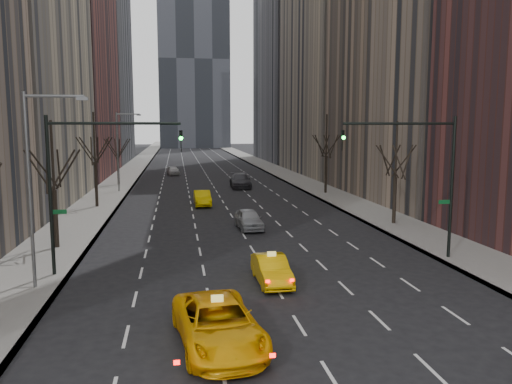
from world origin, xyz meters
name	(u,v)px	position (x,y,z in m)	size (l,w,h in m)	color
ground	(331,376)	(0.00, 0.00, 0.00)	(400.00, 400.00, 0.00)	black
sidewalk_left	(130,172)	(-12.25, 70.00, 0.07)	(4.50, 320.00, 0.15)	slate
sidewalk_right	(276,170)	(12.25, 70.00, 0.07)	(4.50, 320.00, 0.15)	slate
bld_left_far	(58,28)	(-21.50, 66.00, 22.00)	(14.00, 28.00, 44.00)	brown
bld_left_deep	(90,16)	(-21.50, 96.00, 30.00)	(14.00, 30.00, 60.00)	slate
bld_right_far	(342,14)	(21.50, 64.00, 25.00)	(14.00, 28.00, 50.00)	tan
bld_right_deep	(296,26)	(21.50, 95.00, 29.00)	(14.00, 30.00, 58.00)	slate
tree_lw_b	(54,190)	(-12.00, 18.00, 3.72)	(3.36, 3.50, 7.82)	black
tree_lw_c	(95,165)	(-12.00, 34.00, 4.04)	(3.36, 3.50, 8.74)	black
tree_lw_d	(118,158)	(-12.00, 52.00, 3.56)	(3.36, 3.50, 7.36)	black
tree_rw_b	(395,177)	(12.00, 22.00, 3.72)	(3.36, 3.50, 7.82)	black
tree_rw_c	(326,158)	(12.00, 40.00, 4.04)	(3.36, 3.50, 8.74)	black
traffic_mast_left	(84,169)	(-9.11, 12.00, 5.49)	(6.69, 0.39, 8.00)	black
traffic_mast_right	(425,165)	(9.11, 12.00, 5.49)	(6.69, 0.39, 8.00)	black
streetlight_near	(37,170)	(-10.84, 10.00, 5.62)	(2.83, 0.22, 9.00)	slate
streetlight_far	(121,144)	(-10.84, 45.00, 5.62)	(2.83, 0.22, 9.00)	slate
taxi_suv	(218,324)	(-3.23, 2.69, 0.80)	(2.66, 5.78, 1.61)	#FFB205
taxi_sedan	(272,270)	(-0.08, 9.29, 0.67)	(1.43, 4.10, 1.35)	#E5AA04
silver_sedan_ahead	(249,219)	(0.69, 22.33, 0.73)	(1.73, 4.29, 1.46)	#9C9EA3
far_taxi	(202,198)	(-2.18, 33.86, 0.72)	(1.52, 4.37, 1.44)	yellow
far_suv_grey	(240,181)	(3.22, 47.21, 0.86)	(2.42, 5.96, 1.73)	#333238
far_car_white	(173,170)	(-5.14, 64.74, 0.72)	(1.69, 4.20, 1.43)	silver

